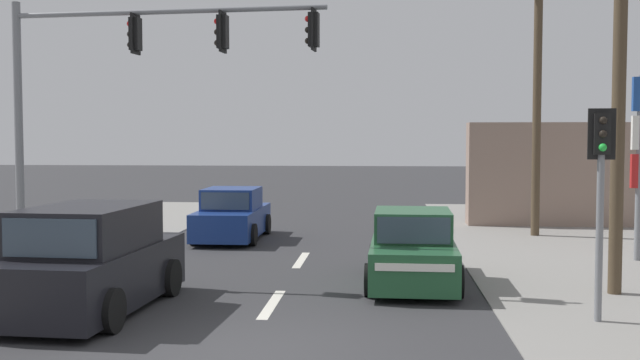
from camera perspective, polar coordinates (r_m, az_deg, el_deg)
ground_plane at (r=11.18m, az=-6.00°, el=-12.77°), size 140.00×140.00×0.00m
lane_dash_mid at (r=14.04m, az=-3.68°, el=-9.41°), size 0.20×2.40×0.01m
lane_dash_far at (r=18.91m, az=-1.44°, el=-6.11°), size 0.20×2.40×0.01m
utility_pole_midground_right at (r=15.78m, az=21.92°, el=11.25°), size 1.80×0.26×10.19m
utility_pole_background_right at (r=24.25m, az=16.23°, el=7.05°), size 1.80×0.26×9.00m
traffic_signal_mast at (r=16.49m, az=-14.93°, el=7.57°), size 6.87×0.87×6.00m
pedestal_signal_right_kerb at (r=13.15m, az=20.61°, el=0.15°), size 0.44×0.30×3.56m
sedan_crossing_left at (r=15.89m, az=7.07°, el=-5.38°), size 1.96×4.27×1.56m
sedan_oncoming_near at (r=22.76m, az=-6.70°, el=-2.76°), size 1.89×4.24×1.56m
suv_receding_far at (r=13.86m, az=-16.93°, el=-6.01°), size 2.25×4.63×1.90m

